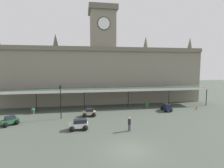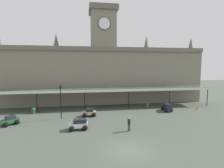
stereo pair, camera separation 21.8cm
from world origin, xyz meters
TOP-DOWN VIEW (x-y plane):
  - ground_plane at (0.00, 0.00)m, footprint 140.00×140.00m
  - station_building at (0.00, 21.35)m, footprint 40.83×5.55m
  - entrance_canopy at (0.00, 16.49)m, footprint 38.91×3.26m
  - car_beige_sedan at (-3.21, 11.44)m, footprint 2.06×1.53m
  - car_navy_estate at (9.86, 12.56)m, footprint 1.63×2.30m
  - car_white_estate at (-4.63, 6.01)m, footprint 2.31×1.65m
  - car_green_sedan at (-13.42, 9.07)m, footprint 2.23×2.20m
  - pedestrian_near_entrance at (1.22, 4.59)m, footprint 0.34×0.34m
  - victorian_lamppost at (-7.25, 10.91)m, footprint 0.30×0.30m
  - traffic_cone at (15.77, 12.85)m, footprint 0.40×0.40m
  - planter_forecourt_centre at (7.31, 14.93)m, footprint 0.60×0.60m
  - planter_near_kerb at (-11.99, 14.34)m, footprint 0.60×0.60m

SIDE VIEW (x-z plane):
  - ground_plane at x=0.00m, z-range 0.00..0.00m
  - traffic_cone at x=15.77m, z-range 0.00..0.69m
  - planter_forecourt_centre at x=7.31m, z-range 0.01..0.97m
  - planter_near_kerb at x=-11.99m, z-range 0.01..0.97m
  - car_beige_sedan at x=-3.21m, z-range -0.09..1.10m
  - car_green_sedan at x=-13.42m, z-range -0.09..1.10m
  - car_navy_estate at x=9.86m, z-range -0.07..1.20m
  - car_white_estate at x=-4.63m, z-range -0.07..1.20m
  - pedestrian_near_entrance at x=1.22m, z-range 0.07..1.74m
  - victorian_lamppost at x=-7.25m, z-range 0.60..5.51m
  - entrance_canopy at x=0.00m, z-range 1.67..5.29m
  - station_building at x=0.00m, z-range -3.17..15.99m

